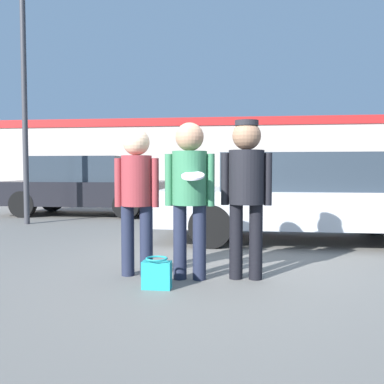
{
  "coord_description": "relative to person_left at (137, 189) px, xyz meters",
  "views": [
    {
      "loc": [
        0.29,
        -5.0,
        1.25
      ],
      "look_at": [
        -0.33,
        -0.08,
        0.97
      ],
      "focal_mm": 40.0,
      "sensor_mm": 36.0,
      "label": 1
    }
  ],
  "objects": [
    {
      "name": "street_lamp",
      "position": [
        -3.36,
        4.18,
        2.33
      ],
      "size": [
        1.33,
        0.35,
        5.4
      ],
      "color": "#38383D",
      "rests_on": "ground"
    },
    {
      "name": "handbag",
      "position": [
        0.34,
        -0.5,
        -0.86
      ],
      "size": [
        0.3,
        0.23,
        0.33
      ],
      "color": "teal",
      "rests_on": "ground"
    },
    {
      "name": "shrub",
      "position": [
        3.6,
        10.26,
        -0.55
      ],
      "size": [
        0.93,
        0.93,
        0.93
      ],
      "color": "#2D6B33",
      "rests_on": "ground"
    },
    {
      "name": "person_right",
      "position": [
        1.25,
        0.01,
        0.07
      ],
      "size": [
        0.56,
        0.39,
        1.78
      ],
      "color": "black",
      "rests_on": "ground"
    },
    {
      "name": "parked_car_far",
      "position": [
        -3.04,
        6.2,
        -0.24
      ],
      "size": [
        4.36,
        1.88,
        1.56
      ],
      "color": "black",
      "rests_on": "ground"
    },
    {
      "name": "person_left",
      "position": [
        0.0,
        0.0,
        0.0
      ],
      "size": [
        0.52,
        0.35,
        1.7
      ],
      "color": "#1E2338",
      "rests_on": "ground"
    },
    {
      "name": "storefront_building",
      "position": [
        0.96,
        10.92,
        0.57
      ],
      "size": [
        24.0,
        0.22,
        3.1
      ],
      "color": "#B2A89E",
      "rests_on": "ground"
    },
    {
      "name": "ground_plane",
      "position": [
        0.96,
        0.22,
        -1.01
      ],
      "size": [
        56.0,
        56.0,
        0.0
      ],
      "primitive_type": "plane",
      "color": "#66635E"
    },
    {
      "name": "parked_car_near",
      "position": [
        2.14,
        2.71,
        -0.26
      ],
      "size": [
        4.74,
        1.96,
        1.5
      ],
      "color": "#B7BABF",
      "rests_on": "ground"
    },
    {
      "name": "person_middle_with_frisbee",
      "position": [
        0.63,
        -0.08,
        0.05
      ],
      "size": [
        0.56,
        0.58,
        1.75
      ],
      "color": "#1E2338",
      "rests_on": "ground"
    }
  ]
}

